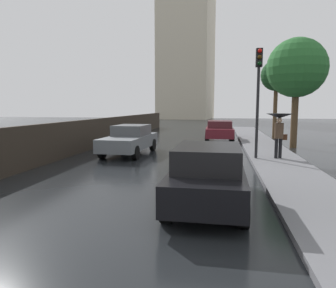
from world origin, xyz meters
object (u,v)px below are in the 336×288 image
at_px(car_grey_near_kerb, 130,139).
at_px(car_maroon_mid_road, 220,130).
at_px(street_tree_near, 297,68).
at_px(street_tree_mid, 276,76).
at_px(pedestrian_with_umbrella_near, 279,123).
at_px(traffic_light, 258,83).
at_px(car_black_behind_camera, 208,174).

bearing_deg(car_grey_near_kerb, car_maroon_mid_road, -118.96).
bearing_deg(street_tree_near, car_maroon_mid_road, 142.53).
xyz_separation_m(car_grey_near_kerb, street_tree_mid, (8.28, 9.17, 3.77)).
relative_size(street_tree_near, street_tree_mid, 1.07).
xyz_separation_m(pedestrian_with_umbrella_near, street_tree_near, (1.65, 4.85, 2.79)).
bearing_deg(traffic_light, car_black_behind_camera, -105.58).
bearing_deg(traffic_light, car_grey_near_kerb, 169.07).
relative_size(car_black_behind_camera, traffic_light, 0.93).
bearing_deg(street_tree_near, car_grey_near_kerb, -155.58).
bearing_deg(car_grey_near_kerb, traffic_light, 171.55).
bearing_deg(car_maroon_mid_road, traffic_light, -79.92).
relative_size(pedestrian_with_umbrella_near, traffic_light, 0.42).
distance_m(car_grey_near_kerb, street_tree_mid, 12.92).
distance_m(car_black_behind_camera, street_tree_near, 12.70).
xyz_separation_m(car_black_behind_camera, street_tree_mid, (4.14, 16.66, 3.76)).
relative_size(car_grey_near_kerb, car_black_behind_camera, 1.07).
relative_size(car_maroon_mid_road, traffic_light, 0.98).
bearing_deg(street_tree_mid, car_grey_near_kerb, -132.10).
bearing_deg(pedestrian_with_umbrella_near, traffic_light, 172.29).
bearing_deg(pedestrian_with_umbrella_near, car_black_behind_camera, -129.40).
height_order(pedestrian_with_umbrella_near, street_tree_near, street_tree_near).
relative_size(car_maroon_mid_road, car_black_behind_camera, 1.06).
bearing_deg(car_maroon_mid_road, pedestrian_with_umbrella_near, -73.53).
height_order(pedestrian_with_umbrella_near, street_tree_mid, street_tree_mid).
xyz_separation_m(car_maroon_mid_road, car_black_behind_camera, (-0.17, -14.55, 0.02)).
relative_size(car_maroon_mid_road, street_tree_mid, 0.79).
bearing_deg(traffic_light, street_tree_mid, 77.06).
relative_size(car_grey_near_kerb, street_tree_near, 0.74).
height_order(car_grey_near_kerb, traffic_light, traffic_light).
bearing_deg(street_tree_near, traffic_light, -117.28).
xyz_separation_m(car_maroon_mid_road, traffic_light, (1.60, -8.20, 2.57)).
relative_size(car_maroon_mid_road, street_tree_near, 0.73).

